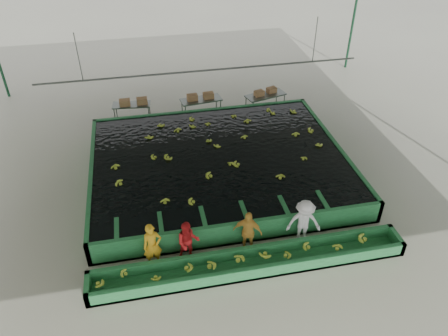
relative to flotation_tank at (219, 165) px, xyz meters
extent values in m
plane|color=gray|center=(0.00, -1.50, -0.45)|extent=(80.00, 80.00, 0.00)
cube|color=gray|center=(0.00, -1.50, 4.55)|extent=(20.00, 22.00, 0.04)
cube|color=black|center=(0.00, 0.00, 0.40)|extent=(9.70, 7.70, 0.00)
cylinder|color=#59605B|center=(0.00, 3.50, 2.55)|extent=(0.08, 0.08, 14.00)
cylinder|color=#59605B|center=(-5.00, 3.50, 3.55)|extent=(0.04, 0.04, 2.00)
cylinder|color=#59605B|center=(5.00, 3.50, 3.55)|extent=(0.04, 0.04, 2.00)
imported|color=gold|center=(-2.93, -4.30, 0.36)|extent=(0.64, 0.48, 1.62)
imported|color=red|center=(-1.83, -4.30, 0.30)|extent=(0.76, 0.60, 1.51)
imported|color=gold|center=(0.08, -4.30, 0.35)|extent=(1.02, 0.75, 1.60)
imported|color=silver|center=(1.97, -4.30, 0.41)|extent=(1.22, 0.86, 1.71)
camera|label=1|loc=(-2.70, -14.02, 10.14)|focal=35.00mm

